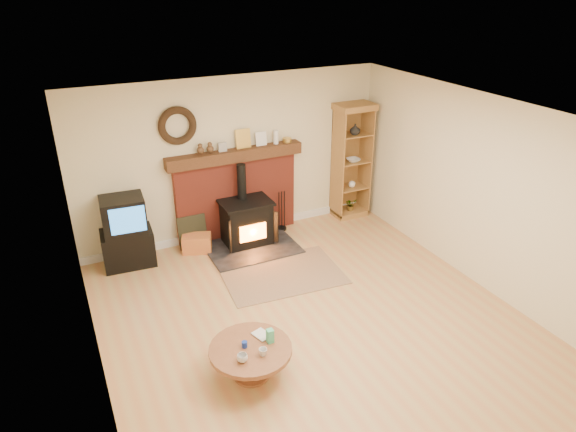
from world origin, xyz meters
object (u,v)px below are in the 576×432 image
wood_stove (247,224)px  tv_unit (126,233)px  coffee_table (251,353)px  curio_cabinet (351,161)px

wood_stove → tv_unit: (-1.82, 0.19, 0.15)m
tv_unit → coffee_table: bearing=-76.0°
curio_cabinet → coffee_table: size_ratio=2.27×
wood_stove → tv_unit: size_ratio=1.30×
wood_stove → coffee_table: bearing=-111.0°
tv_unit → curio_cabinet: (3.89, 0.09, 0.49)m
tv_unit → wood_stove: bearing=-6.1°
curio_cabinet → coffee_table: (-3.14, -3.09, -0.70)m
tv_unit → curio_cabinet: 3.92m
tv_unit → curio_cabinet: size_ratio=0.53×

